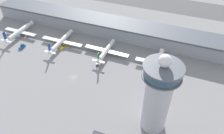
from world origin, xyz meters
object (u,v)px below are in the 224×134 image
(control_tower, at_px, (158,96))
(airplane_gate_charlie, at_px, (106,51))
(airplane_gate_delta, at_px, (158,63))
(service_truck_fuel, at_px, (97,66))
(airplane_gate_alpha, at_px, (20,32))
(service_truck_baggage, at_px, (64,47))
(service_truck_catering, at_px, (22,47))
(airplane_gate_bravo, at_px, (61,41))

(control_tower, distance_m, airplane_gate_charlie, 81.87)
(airplane_gate_delta, bearing_deg, control_tower, -81.22)
(control_tower, xyz_separation_m, service_truck_fuel, (-54.84, 37.68, -25.82))
(airplane_gate_alpha, distance_m, service_truck_fuel, 92.78)
(control_tower, bearing_deg, service_truck_baggage, 151.33)
(airplane_gate_alpha, height_order, airplane_gate_delta, airplane_gate_alpha)
(airplane_gate_charlie, bearing_deg, airplane_gate_delta, -1.29)
(service_truck_catering, bearing_deg, airplane_gate_bravo, 28.27)
(airplane_gate_alpha, height_order, airplane_gate_charlie, airplane_gate_alpha)
(airplane_gate_alpha, distance_m, service_truck_catering, 22.55)
(airplane_gate_alpha, bearing_deg, service_truck_fuel, -10.56)
(airplane_gate_bravo, distance_m, airplane_gate_charlie, 44.54)
(service_truck_catering, bearing_deg, airplane_gate_alpha, 132.46)
(airplane_gate_delta, distance_m, service_truck_baggage, 86.83)
(airplane_gate_charlie, relative_size, service_truck_catering, 5.77)
(airplane_gate_charlie, bearing_deg, airplane_gate_bravo, -178.38)
(service_truck_catering, height_order, service_truck_baggage, service_truck_baggage)
(airplane_gate_alpha, height_order, service_truck_catering, airplane_gate_alpha)
(service_truck_baggage, bearing_deg, airplane_gate_delta, 2.23)
(control_tower, relative_size, service_truck_catering, 7.77)
(control_tower, bearing_deg, airplane_gate_alpha, 159.47)
(airplane_gate_charlie, relative_size, service_truck_baggage, 4.67)
(airplane_gate_alpha, height_order, service_truck_baggage, airplane_gate_alpha)
(control_tower, height_order, airplane_gate_charlie, control_tower)
(airplane_gate_alpha, xyz_separation_m, service_truck_fuel, (91.15, -16.99, -3.19))
(airplane_gate_bravo, xyz_separation_m, service_truck_fuel, (44.38, -17.56, -2.93))
(service_truck_catering, relative_size, service_truck_baggage, 0.81)
(airplane_gate_bravo, relative_size, airplane_gate_delta, 1.08)
(control_tower, relative_size, service_truck_fuel, 7.35)
(control_tower, xyz_separation_m, service_truck_catering, (-130.92, 38.19, -25.78))
(airplane_gate_alpha, bearing_deg, service_truck_catering, -47.54)
(control_tower, relative_size, airplane_gate_charlie, 1.35)
(airplane_gate_alpha, bearing_deg, service_truck_baggage, -2.90)
(service_truck_catering, distance_m, service_truck_fuel, 76.08)
(service_truck_fuel, bearing_deg, airplane_gate_delta, 21.02)
(control_tower, distance_m, airplane_gate_bravo, 115.84)
(airplane_gate_delta, distance_m, service_truck_catering, 123.61)
(airplane_gate_alpha, xyz_separation_m, service_truck_catering, (15.07, -16.47, -3.15))
(airplane_gate_bravo, height_order, airplane_gate_delta, airplane_gate_delta)
(airplane_gate_bravo, bearing_deg, airplane_gate_alpha, -179.29)
(airplane_gate_charlie, relative_size, service_truck_fuel, 5.45)
(control_tower, relative_size, airplane_gate_delta, 1.45)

